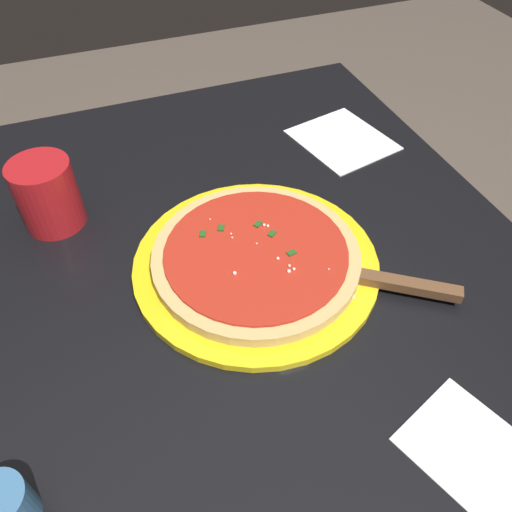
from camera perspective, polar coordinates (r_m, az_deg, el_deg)
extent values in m
plane|color=brown|center=(1.37, -0.76, -22.85)|extent=(5.00, 5.00, 0.00)
cube|color=black|center=(1.35, 6.09, 3.38)|extent=(0.06, 0.06, 0.74)
cube|color=black|center=(1.27, -21.58, -4.04)|extent=(0.06, 0.06, 0.74)
cube|color=black|center=(0.72, -1.33, -0.95)|extent=(0.95, 0.79, 0.03)
cylinder|color=yellow|center=(0.69, 0.00, -0.84)|extent=(0.33, 0.33, 0.01)
cylinder|color=#DBB26B|center=(0.68, 0.00, -0.08)|extent=(0.28, 0.28, 0.02)
cylinder|color=red|center=(0.68, 0.00, 0.51)|extent=(0.24, 0.24, 0.00)
sphere|color=#EFEACC|center=(0.71, 1.32, 3.36)|extent=(0.00, 0.00, 0.00)
sphere|color=#EFEACC|center=(0.71, 0.90, 3.47)|extent=(0.00, 0.00, 0.00)
sphere|color=#EFEACC|center=(0.65, 3.67, -1.71)|extent=(0.01, 0.01, 0.01)
sphere|color=#EFEACC|center=(0.69, -2.67, 2.06)|extent=(0.00, 0.00, 0.00)
sphere|color=#EFEACC|center=(0.65, 4.24, -1.46)|extent=(0.00, 0.00, 0.00)
sphere|color=#EFEACC|center=(0.65, 3.73, -1.08)|extent=(0.00, 0.00, 0.00)
sphere|color=#EFEACC|center=(0.72, -5.14, 4.09)|extent=(0.00, 0.00, 0.00)
sphere|color=#EFEACC|center=(0.70, -2.79, 2.49)|extent=(0.00, 0.00, 0.00)
sphere|color=#EFEACC|center=(0.65, -2.40, -1.92)|extent=(0.01, 0.01, 0.01)
sphere|color=#EFEACC|center=(0.66, 8.09, -1.46)|extent=(0.00, 0.00, 0.00)
sphere|color=#EFEACC|center=(0.68, 0.06, 1.40)|extent=(0.00, 0.00, 0.00)
sphere|color=#EFEACC|center=(0.66, 2.45, -0.27)|extent=(0.00, 0.00, 0.00)
cube|color=#23561E|center=(0.70, 1.78, 2.53)|extent=(0.01, 0.01, 0.00)
cube|color=#23561E|center=(0.71, -3.90, 3.15)|extent=(0.01, 0.01, 0.00)
cube|color=#23561E|center=(0.70, -5.94, 2.48)|extent=(0.01, 0.01, 0.00)
cube|color=#23561E|center=(0.67, 3.97, 0.36)|extent=(0.01, 0.01, 0.00)
cube|color=#23561E|center=(0.71, 0.22, 3.57)|extent=(0.01, 0.01, 0.00)
cube|color=silver|center=(0.68, 7.47, -1.82)|extent=(0.11, 0.11, 0.00)
cube|color=brown|center=(0.68, 16.69, -3.15)|extent=(0.09, 0.12, 0.01)
cylinder|color=#B2191E|center=(0.78, -22.20, 6.34)|extent=(0.09, 0.09, 0.10)
cylinder|color=teal|center=(0.56, -26.25, -23.81)|extent=(0.05, 0.05, 0.05)
cube|color=white|center=(0.94, 9.57, 12.64)|extent=(0.19, 0.17, 0.00)
cube|color=white|center=(0.60, 22.89, -19.36)|extent=(0.16, 0.14, 0.00)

